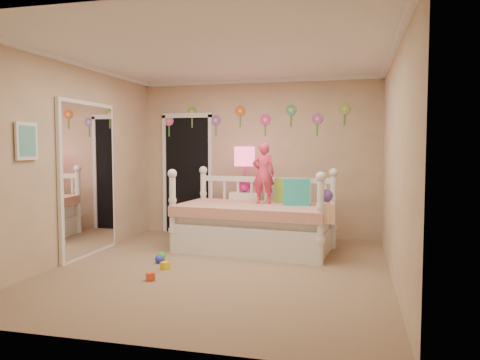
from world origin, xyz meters
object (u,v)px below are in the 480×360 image
(daybed, at_px, (254,209))
(child, at_px, (263,173))
(table_lamp, at_px, (245,162))
(nightstand, at_px, (244,216))

(daybed, distance_m, child, 0.53)
(daybed, distance_m, table_lamp, 1.02)
(daybed, relative_size, table_lamp, 3.04)
(daybed, relative_size, child, 2.50)
(nightstand, height_order, table_lamp, table_lamp)
(child, bearing_deg, nightstand, -66.95)
(nightstand, xyz_separation_m, table_lamp, (0.00, 0.00, 0.87))
(daybed, height_order, nightstand, daybed)
(nightstand, bearing_deg, table_lamp, -8.22)
(daybed, bearing_deg, nightstand, 119.91)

